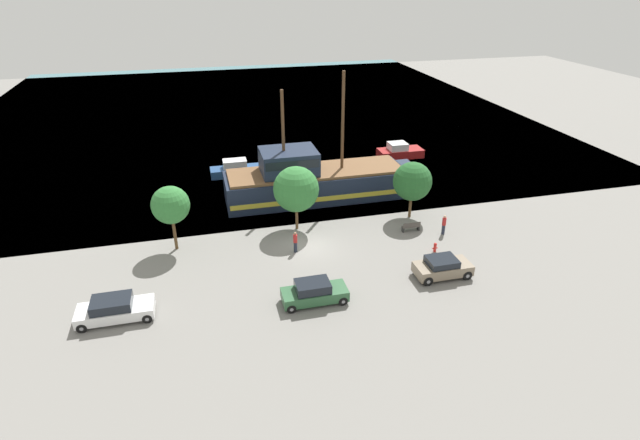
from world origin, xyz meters
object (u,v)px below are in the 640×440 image
at_px(moored_boat_dockside, 239,169).
at_px(parked_car_curb_mid, 314,292).
at_px(parked_car_curb_rear, 114,309).
at_px(pedestrian_walking_near, 295,242).
at_px(pirate_ship, 313,180).
at_px(moored_boat_outer, 400,152).
at_px(parked_car_curb_front, 442,267).
at_px(pedestrian_walking_far, 444,225).
at_px(bench_promenade_east, 411,227).
at_px(fire_hydrant, 435,247).

xyz_separation_m(moored_boat_dockside, parked_car_curb_mid, (2.46, -24.11, 0.12)).
xyz_separation_m(parked_car_curb_rear, pedestrian_walking_near, (12.64, 5.38, 0.15)).
relative_size(pirate_ship, parked_car_curb_rear, 3.94).
bearing_deg(moored_boat_outer, pirate_ship, -144.71).
height_order(pirate_ship, parked_car_curb_front, pirate_ship).
bearing_deg(moored_boat_outer, pedestrian_walking_far, -101.40).
bearing_deg(parked_car_curb_front, moored_boat_dockside, 117.28).
height_order(parked_car_curb_mid, bench_promenade_east, parked_car_curb_mid).
distance_m(moored_boat_outer, pedestrian_walking_near, 24.60).
distance_m(pirate_ship, parked_car_curb_rear, 22.25).
bearing_deg(pirate_ship, parked_car_curb_mid, -103.27).
xyz_separation_m(pirate_ship, pedestrian_walking_near, (-3.73, -9.65, -0.94)).
distance_m(parked_car_curb_rear, pedestrian_walking_near, 13.73).
bearing_deg(parked_car_curb_mid, bench_promenade_east, 36.94).
distance_m(parked_car_curb_mid, parked_car_curb_rear, 12.57).
xyz_separation_m(moored_boat_outer, parked_car_curb_mid, (-16.35, -25.21, 0.10)).
distance_m(moored_boat_outer, parked_car_curb_mid, 30.05).
bearing_deg(bench_promenade_east, moored_boat_dockside, 127.65).
relative_size(parked_car_curb_mid, bench_promenade_east, 2.83).
xyz_separation_m(parked_car_curb_mid, fire_hydrant, (10.65, 4.09, -0.35)).
height_order(parked_car_curb_mid, pedestrian_walking_far, pedestrian_walking_far).
bearing_deg(parked_car_curb_mid, parked_car_curb_rear, 173.90).
xyz_separation_m(moored_boat_dockside, pedestrian_walking_far, (15.06, -17.53, 0.23)).
distance_m(moored_boat_dockside, pedestrian_walking_far, 23.11).
bearing_deg(bench_promenade_east, parked_car_curb_rear, -164.40).
distance_m(moored_boat_dockside, parked_car_curb_rear, 24.89).
relative_size(pirate_ship, moored_boat_dockside, 3.00).
height_order(parked_car_curb_front, pedestrian_walking_far, pedestrian_walking_far).
relative_size(moored_boat_outer, parked_car_curb_mid, 1.19).
height_order(bench_promenade_east, pedestrian_walking_near, pedestrian_walking_near).
relative_size(parked_car_curb_rear, fire_hydrant, 6.08).
xyz_separation_m(parked_car_curb_rear, pedestrian_walking_far, (25.10, 5.24, 0.14)).
distance_m(parked_car_curb_mid, pedestrian_walking_near, 6.72).
height_order(pirate_ship, bench_promenade_east, pirate_ship).
xyz_separation_m(parked_car_curb_front, fire_hydrant, (1.07, 3.33, -0.34)).
xyz_separation_m(parked_car_curb_front, pedestrian_walking_near, (-9.44, 5.95, 0.13)).
xyz_separation_m(parked_car_curb_front, parked_car_curb_rear, (-22.08, 0.57, -0.02)).
xyz_separation_m(moored_boat_dockside, parked_car_curb_front, (12.04, -23.34, 0.12)).
relative_size(parked_car_curb_front, pedestrian_walking_far, 2.33).
distance_m(bench_promenade_east, pedestrian_walking_near, 10.14).
height_order(fire_hydrant, pedestrian_walking_near, pedestrian_walking_near).
relative_size(moored_boat_outer, pedestrian_walking_far, 3.00).
relative_size(moored_boat_dockside, fire_hydrant, 7.99).
distance_m(parked_car_curb_mid, bench_promenade_east, 12.78).
bearing_deg(pedestrian_walking_near, moored_boat_dockside, 98.48).
xyz_separation_m(fire_hydrant, bench_promenade_east, (-0.44, 3.59, 0.02)).
relative_size(pirate_ship, parked_car_curb_front, 4.58).
bearing_deg(parked_car_curb_mid, fire_hydrant, 21.02).
bearing_deg(moored_boat_outer, pedestrian_walking_near, -131.25).
relative_size(parked_car_curb_front, parked_car_curb_mid, 0.93).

